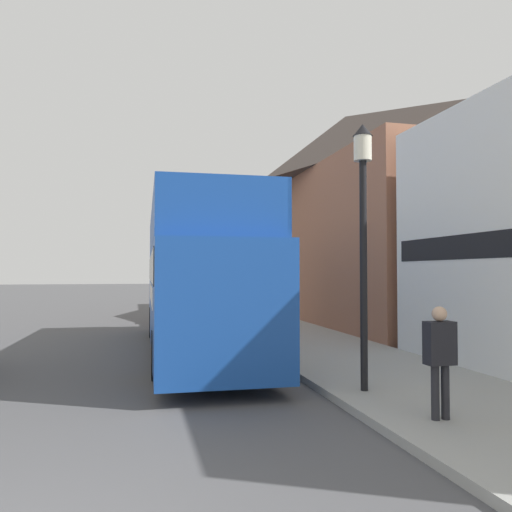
{
  "coord_description": "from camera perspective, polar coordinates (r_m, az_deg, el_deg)",
  "views": [
    {
      "loc": [
        1.24,
        -3.76,
        2.24
      ],
      "look_at": [
        4.14,
        8.21,
        2.64
      ],
      "focal_mm": 35.0,
      "sensor_mm": 36.0,
      "label": 1
    }
  ],
  "objects": [
    {
      "name": "sidewalk",
      "position": [
        22.47,
        -0.26,
        -7.39
      ],
      "size": [
        3.71,
        108.0,
        0.14
      ],
      "color": "#999993",
      "rests_on": "ground_plane"
    },
    {
      "name": "brick_terrace_rear",
      "position": [
        24.9,
        10.23,
        4.45
      ],
      "size": [
        6.0,
        19.24,
        9.92
      ],
      "color": "#9E664C",
      "rests_on": "ground_plane"
    },
    {
      "name": "parked_car_ahead_of_bus",
      "position": [
        22.65,
        -8.1,
        -5.89
      ],
      "size": [
        1.86,
        4.23,
        1.35
      ],
      "rotation": [
        0.0,
        0.0,
        -0.01
      ],
      "color": "maroon",
      "rests_on": "ground_plane"
    },
    {
      "name": "ground_plane",
      "position": [
        24.89,
        -16.54,
        -6.93
      ],
      "size": [
        144.0,
        144.0,
        0.0
      ],
      "primitive_type": "plane",
      "color": "#4C4C4F"
    },
    {
      "name": "pedestrian_second",
      "position": [
        7.72,
        20.27,
        -10.17
      ],
      "size": [
        0.42,
        0.23,
        1.61
      ],
      "color": "#232328",
      "rests_on": "sidewalk"
    },
    {
      "name": "tour_bus",
      "position": [
        14.14,
        -6.94,
        -3.51
      ],
      "size": [
        2.69,
        11.49,
        3.98
      ],
      "rotation": [
        0.0,
        0.0,
        -0.02
      ],
      "color": "#19479E",
      "rests_on": "ground_plane"
    },
    {
      "name": "lamp_post_second",
      "position": [
        18.14,
        -0.81,
        2.77
      ],
      "size": [
        0.35,
        0.35,
        5.23
      ],
      "color": "black",
      "rests_on": "sidewalk"
    },
    {
      "name": "lamp_post_nearest",
      "position": [
        9.2,
        12.14,
        5.6
      ],
      "size": [
        0.35,
        0.35,
        4.78
      ],
      "color": "black",
      "rests_on": "sidewalk"
    }
  ]
}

